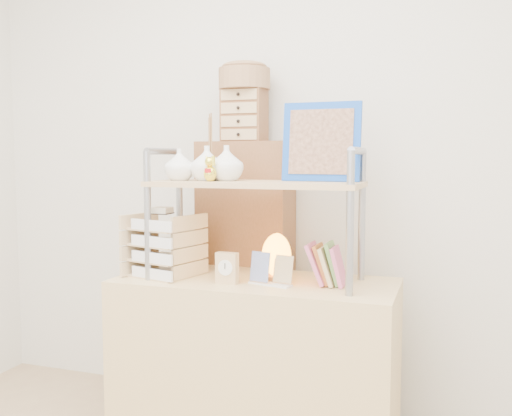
# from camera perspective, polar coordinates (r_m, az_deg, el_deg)

# --- Properties ---
(room_shell) EXTENTS (3.42, 3.41, 2.61)m
(room_shell) POSITION_cam_1_polar(r_m,az_deg,el_deg) (1.72, -9.44, 19.19)
(room_shell) COLOR silver
(room_shell) RESTS_ON ground
(desk) EXTENTS (1.20, 0.50, 0.75)m
(desk) POSITION_cam_1_polar(r_m,az_deg,el_deg) (2.57, -0.11, -15.38)
(desk) COLOR tan
(desk) RESTS_ON ground
(cabinet) EXTENTS (0.45, 0.24, 1.35)m
(cabinet) POSITION_cam_1_polar(r_m,az_deg,el_deg) (2.88, -1.00, -6.91)
(cabinet) COLOR brown
(cabinet) RESTS_ON ground
(hutch) EXTENTS (0.90, 0.34, 0.76)m
(hutch) POSITION_cam_1_polar(r_m,az_deg,el_deg) (2.43, -0.99, 2.90)
(hutch) COLOR gray
(hutch) RESTS_ON desk
(letter_tray) EXTENTS (0.30, 0.29, 0.31)m
(letter_tray) POSITION_cam_1_polar(r_m,az_deg,el_deg) (2.55, -9.30, -4.03)
(letter_tray) COLOR tan
(letter_tray) RESTS_ON desk
(salt_lamp) EXTENTS (0.13, 0.12, 0.20)m
(salt_lamp) POSITION_cam_1_polar(r_m,az_deg,el_deg) (2.43, 2.07, -4.88)
(salt_lamp) COLOR brown
(salt_lamp) RESTS_ON desk
(desk_clock) EXTENTS (0.09, 0.05, 0.13)m
(desk_clock) POSITION_cam_1_polar(r_m,az_deg,el_deg) (2.38, -2.92, -6.02)
(desk_clock) COLOR tan
(desk_clock) RESTS_ON desk
(postcard_stand) EXTENTS (0.19, 0.10, 0.13)m
(postcard_stand) POSITION_cam_1_polar(r_m,az_deg,el_deg) (2.36, 1.48, -6.77)
(postcard_stand) COLOR white
(postcard_stand) RESTS_ON desk
(drawer_chest) EXTENTS (0.20, 0.16, 0.25)m
(drawer_chest) POSITION_cam_1_polar(r_m,az_deg,el_deg) (2.80, -1.19, 9.22)
(drawer_chest) COLOR brown
(drawer_chest) RESTS_ON cabinet
(woven_basket) EXTENTS (0.25, 0.25, 0.10)m
(woven_basket) POSITION_cam_1_polar(r_m,az_deg,el_deg) (2.82, -1.18, 12.77)
(woven_basket) COLOR olive
(woven_basket) RESTS_ON drawer_chest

